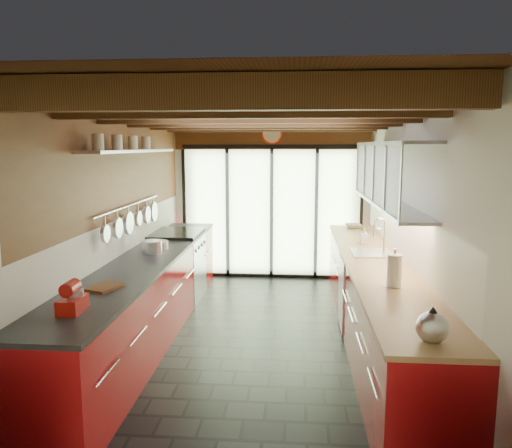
# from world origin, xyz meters

# --- Properties ---
(ground) EXTENTS (5.50, 5.50, 0.00)m
(ground) POSITION_xyz_m (0.00, 0.00, 0.00)
(ground) COLOR black
(ground) RESTS_ON ground
(room_shell) EXTENTS (5.50, 5.50, 5.50)m
(room_shell) POSITION_xyz_m (0.00, 0.00, 1.65)
(room_shell) COLOR silver
(room_shell) RESTS_ON ground
(ceiling_beams) EXTENTS (3.14, 5.06, 4.90)m
(ceiling_beams) POSITION_xyz_m (-0.00, 0.38, 2.46)
(ceiling_beams) COLOR #593316
(ceiling_beams) RESTS_ON ground
(glass_door) EXTENTS (2.95, 0.10, 2.90)m
(glass_door) POSITION_xyz_m (0.00, 2.69, 1.66)
(glass_door) COLOR #C6EAAD
(glass_door) RESTS_ON ground
(left_counter) EXTENTS (0.68, 5.00, 0.92)m
(left_counter) POSITION_xyz_m (-1.28, 0.00, 0.46)
(left_counter) COLOR #A10F12
(left_counter) RESTS_ON ground
(range_stove) EXTENTS (0.66, 0.90, 0.97)m
(range_stove) POSITION_xyz_m (-1.28, 1.45, 0.47)
(range_stove) COLOR silver
(range_stove) RESTS_ON ground
(right_counter) EXTENTS (0.68, 5.00, 0.92)m
(right_counter) POSITION_xyz_m (1.27, 0.00, 0.46)
(right_counter) COLOR #A10F12
(right_counter) RESTS_ON ground
(sink_assembly) EXTENTS (0.45, 0.52, 0.43)m
(sink_assembly) POSITION_xyz_m (1.29, 0.40, 0.96)
(sink_assembly) COLOR silver
(sink_assembly) RESTS_ON right_counter
(upper_cabinets_right) EXTENTS (0.34, 3.00, 3.00)m
(upper_cabinets_right) POSITION_xyz_m (1.43, 0.30, 1.85)
(upper_cabinets_right) COLOR silver
(upper_cabinets_right) RESTS_ON ground
(left_wall_fixtures) EXTENTS (0.28, 2.60, 0.96)m
(left_wall_fixtures) POSITION_xyz_m (-1.47, 0.25, 1.80)
(left_wall_fixtures) COLOR silver
(left_wall_fixtures) RESTS_ON ground
(stand_mixer) EXTENTS (0.17, 0.28, 0.25)m
(stand_mixer) POSITION_xyz_m (-1.27, -1.88, 1.02)
(stand_mixer) COLOR #AD130D
(stand_mixer) RESTS_ON left_counter
(pot_large) EXTENTS (0.23, 0.23, 0.15)m
(pot_large) POSITION_xyz_m (-1.27, 0.22, 0.99)
(pot_large) COLOR silver
(pot_large) RESTS_ON left_counter
(pot_small) EXTENTS (0.31, 0.31, 0.10)m
(pot_small) POSITION_xyz_m (-1.27, 0.43, 0.97)
(pot_small) COLOR silver
(pot_small) RESTS_ON left_counter
(cutting_board) EXTENTS (0.31, 0.36, 0.03)m
(cutting_board) POSITION_xyz_m (-1.27, -1.26, 0.93)
(cutting_board) COLOR brown
(cutting_board) RESTS_ON left_counter
(kettle) EXTENTS (0.21, 0.26, 0.24)m
(kettle) POSITION_xyz_m (1.27, -2.25, 1.03)
(kettle) COLOR silver
(kettle) RESTS_ON right_counter
(paper_towel) EXTENTS (0.17, 0.17, 0.34)m
(paper_towel) POSITION_xyz_m (1.27, -0.99, 1.06)
(paper_towel) COLOR white
(paper_towel) RESTS_ON right_counter
(soap_bottle) EXTENTS (0.09, 0.09, 0.20)m
(soap_bottle) POSITION_xyz_m (1.27, 0.99, 1.02)
(soap_bottle) COLOR silver
(soap_bottle) RESTS_ON right_counter
(bowl) EXTENTS (0.28, 0.28, 0.06)m
(bowl) POSITION_xyz_m (1.27, 2.25, 0.95)
(bowl) COLOR silver
(bowl) RESTS_ON right_counter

